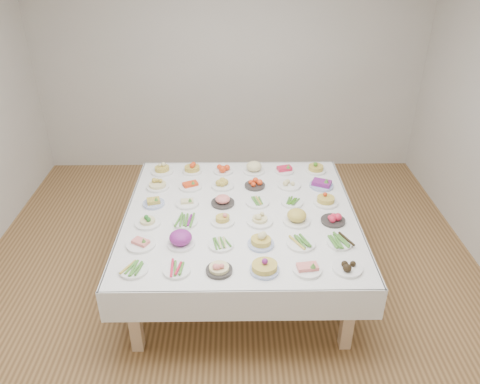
{
  "coord_description": "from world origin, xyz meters",
  "views": [
    {
      "loc": [
        0.05,
        -3.46,
        2.97
      ],
      "look_at": [
        0.1,
        0.18,
        0.88
      ],
      "focal_mm": 35.0,
      "sensor_mm": 36.0,
      "label": 1
    }
  ],
  "objects_px": {
    "display_table": "(240,220)",
    "dish_35": "(316,166)",
    "dish_18": "(154,202)",
    "dish_0": "(134,269)"
  },
  "relations": [
    {
      "from": "dish_35",
      "to": "dish_18",
      "type": "bearing_deg",
      "value": -158.01
    },
    {
      "from": "dish_35",
      "to": "dish_0",
      "type": "bearing_deg",
      "value": -135.19
    },
    {
      "from": "display_table",
      "to": "dish_18",
      "type": "distance_m",
      "value": 0.81
    },
    {
      "from": "display_table",
      "to": "dish_35",
      "type": "xyz_separation_m",
      "value": [
        0.79,
        0.79,
        0.13
      ]
    },
    {
      "from": "display_table",
      "to": "dish_0",
      "type": "xyz_separation_m",
      "value": [
        -0.8,
        -0.79,
        0.09
      ]
    },
    {
      "from": "dish_0",
      "to": "dish_35",
      "type": "height_order",
      "value": "dish_35"
    },
    {
      "from": "dish_18",
      "to": "dish_0",
      "type": "bearing_deg",
      "value": -90.6
    },
    {
      "from": "dish_0",
      "to": "dish_35",
      "type": "xyz_separation_m",
      "value": [
        1.59,
        1.57,
        0.04
      ]
    },
    {
      "from": "display_table",
      "to": "dish_35",
      "type": "height_order",
      "value": "dish_35"
    },
    {
      "from": "dish_18",
      "to": "dish_35",
      "type": "relative_size",
      "value": 0.94
    }
  ]
}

